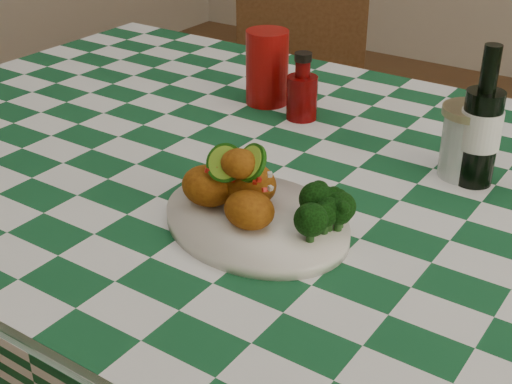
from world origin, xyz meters
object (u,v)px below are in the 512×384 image
Objects in this scene: dining_table at (280,352)px; mason_jar at (467,142)px; red_tumbler at (267,67)px; plate at (256,221)px; ketchup_bottle at (302,86)px; beer_bottle at (483,117)px; wooden_chair_left at (291,145)px; fried_chicken_pile at (244,181)px.

dining_table is 0.53m from mason_jar.
dining_table is 0.55m from red_tumbler.
plate is (0.07, -0.18, 0.40)m from dining_table.
beer_bottle is at bearing -11.56° from ketchup_bottle.
red_tumbler is 0.10m from ketchup_bottle.
ketchup_bottle reaches higher than dining_table.
mason_jar reaches higher than wooden_chair_left.
fried_chicken_pile is 1.15m from wooden_chair_left.
fried_chicken_pile is 0.38m from beer_bottle.
plate is at bearing -123.79° from beer_bottle.
plate is 0.48m from red_tumbler.
plate is 0.34× the size of wooden_chair_left.
red_tumbler is (-0.25, 0.41, 0.06)m from plate.
beer_bottle reaches higher than wooden_chair_left.
red_tumbler is 1.14× the size of ketchup_bottle.
red_tumbler reaches higher than dining_table.
beer_bottle is (0.20, 0.30, 0.10)m from plate.
ketchup_bottle reaches higher than wooden_chair_left.
fried_chicken_pile is 1.17× the size of ketchup_bottle.
fried_chicken_pile is at bearing 180.00° from plate.
dining_table is 0.88m from wooden_chair_left.
mason_jar reaches higher than dining_table.
mason_jar is at bearing -10.12° from ketchup_bottle.
fried_chicken_pile is at bearing -86.44° from wooden_chair_left.
wooden_chair_left is at bearing 138.16° from mason_jar.
plate is at bearing -119.95° from mason_jar.
wooden_chair_left is (-0.52, 0.94, -0.37)m from plate.
ketchup_bottle is 0.58× the size of beer_bottle.
beer_bottle is 0.26× the size of wooden_chair_left.
beer_bottle reaches higher than mason_jar.
ketchup_bottle is (-0.15, 0.38, 0.05)m from plate.
beer_bottle reaches higher than ketchup_bottle.
wooden_chair_left is (-0.45, 0.76, 0.03)m from dining_table.
wooden_chair_left is (-0.70, 0.63, -0.42)m from mason_jar.
fried_chicken_pile is (0.05, -0.18, 0.46)m from dining_table.
mason_jar is (0.18, 0.32, 0.05)m from plate.
dining_table is 13.08× the size of ketchup_bottle.
wooden_chair_left is at bearing 122.71° from ketchup_bottle.
mason_jar is (0.25, 0.13, 0.45)m from dining_table.
mason_jar is at bearing 57.36° from fried_chicken_pile.
dining_table is 0.58m from beer_bottle.
beer_bottle is at bearing 23.77° from dining_table.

